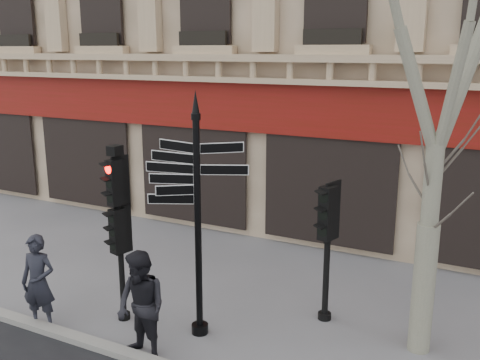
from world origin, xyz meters
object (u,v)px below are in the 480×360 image
object	(u,v)px
traffic_signal_secondary	(328,228)
pedestrian_a	(38,282)
traffic_signal_main	(118,213)
fingerpost	(197,175)
pedestrian_b	(141,307)

from	to	relation	value
traffic_signal_secondary	pedestrian_a	world-z (taller)	traffic_signal_secondary
traffic_signal_main	pedestrian_a	world-z (taller)	traffic_signal_main
traffic_signal_secondary	pedestrian_a	xyz separation A→B (m)	(-4.60, -2.70, -0.95)
fingerpost	traffic_signal_main	xyz separation A→B (m)	(-1.58, -0.21, -0.82)
traffic_signal_secondary	pedestrian_b	world-z (taller)	traffic_signal_secondary
traffic_signal_main	traffic_signal_secondary	distance (m)	3.87
fingerpost	traffic_signal_main	distance (m)	1.79
traffic_signal_main	pedestrian_a	size ratio (longest dim) A/B	1.88
traffic_signal_secondary	fingerpost	bearing A→B (deg)	-123.95
fingerpost	traffic_signal_secondary	distance (m)	2.66
pedestrian_b	traffic_signal_secondary	bearing A→B (deg)	63.50
traffic_signal_secondary	pedestrian_b	bearing A→B (deg)	-113.42
traffic_signal_main	traffic_signal_secondary	size ratio (longest dim) A/B	1.28
traffic_signal_main	fingerpost	bearing A→B (deg)	20.57
fingerpost	pedestrian_b	bearing A→B (deg)	-123.89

